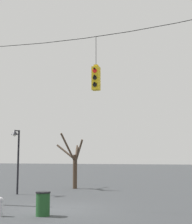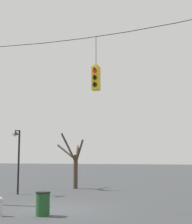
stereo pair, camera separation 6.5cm
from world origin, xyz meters
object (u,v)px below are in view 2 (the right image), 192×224
(fire_hydrant, at_px, (0,206))
(trash_bin, at_px, (43,204))
(street_lamp, at_px, (17,146))
(bare_tree, at_px, (75,162))
(traffic_light_over_intersection, at_px, (96,78))

(fire_hydrant, xyz_separation_m, trash_bin, (1.60, 0.59, 0.11))
(street_lamp, distance_m, trash_bin, 8.77)
(trash_bin, bearing_deg, street_lamp, 129.05)
(bare_tree, relative_size, fire_hydrant, 5.52)
(bare_tree, distance_m, trash_bin, 12.24)
(traffic_light_over_intersection, bearing_deg, bare_tree, 117.23)
(street_lamp, relative_size, fire_hydrant, 5.45)
(street_lamp, relative_size, bare_tree, 0.99)
(traffic_light_over_intersection, relative_size, street_lamp, 0.63)
(fire_hydrant, bearing_deg, bare_tree, 98.15)
(street_lamp, bearing_deg, bare_tree, 69.62)
(fire_hydrant, relative_size, trash_bin, 0.78)
(bare_tree, bearing_deg, street_lamp, -110.38)
(traffic_light_over_intersection, bearing_deg, trash_bin, -127.05)
(fire_hydrant, bearing_deg, trash_bin, 20.37)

